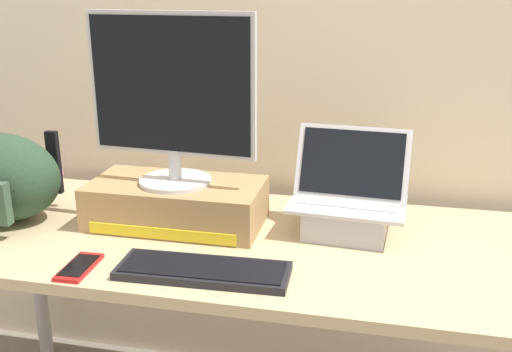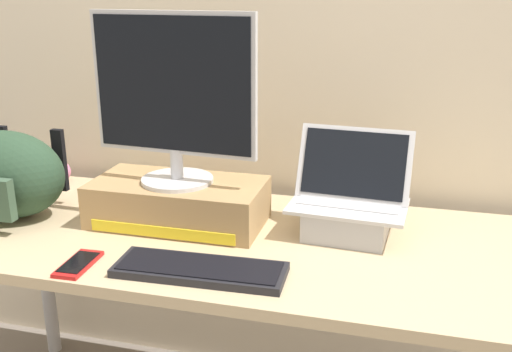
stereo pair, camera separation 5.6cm
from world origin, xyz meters
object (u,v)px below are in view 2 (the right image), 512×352
(desktop_monitor, at_px, (174,97))
(plush_toy, at_px, (59,172))
(cell_phone, at_px, (78,264))
(external_keyboard, at_px, (200,269))
(open_laptop, at_px, (348,212))
(messenger_backpack, at_px, (6,175))
(toner_box_yellow, at_px, (178,202))

(desktop_monitor, distance_m, plush_toy, 0.68)
(cell_phone, height_order, plush_toy, plush_toy)
(external_keyboard, bearing_deg, open_laptop, 44.32)
(messenger_backpack, bearing_deg, plush_toy, 95.19)
(open_laptop, bearing_deg, external_keyboard, -129.70)
(messenger_backpack, bearing_deg, toner_box_yellow, 8.00)
(external_keyboard, height_order, messenger_backpack, messenger_backpack)
(toner_box_yellow, distance_m, open_laptop, 0.49)
(desktop_monitor, relative_size, plush_toy, 5.98)
(external_keyboard, distance_m, messenger_backpack, 0.72)
(external_keyboard, height_order, plush_toy, plush_toy)
(plush_toy, bearing_deg, open_laptop, -10.27)
(messenger_backpack, relative_size, cell_phone, 2.43)
(messenger_backpack, bearing_deg, external_keyboard, -18.18)
(toner_box_yellow, xyz_separation_m, desktop_monitor, (-0.00, -0.00, 0.31))
(toner_box_yellow, relative_size, external_keyboard, 1.18)
(messenger_backpack, height_order, cell_phone, messenger_backpack)
(external_keyboard, bearing_deg, plush_toy, 141.74)
(desktop_monitor, relative_size, messenger_backpack, 1.32)
(open_laptop, distance_m, messenger_backpack, 1.00)
(toner_box_yellow, xyz_separation_m, cell_phone, (-0.14, -0.33, -0.06))
(toner_box_yellow, height_order, open_laptop, open_laptop)
(desktop_monitor, bearing_deg, open_laptop, 9.49)
(toner_box_yellow, height_order, messenger_backpack, messenger_backpack)
(desktop_monitor, height_order, open_laptop, desktop_monitor)
(external_keyboard, bearing_deg, cell_phone, -174.94)
(open_laptop, bearing_deg, toner_box_yellow, -170.86)
(external_keyboard, relative_size, cell_phone, 2.81)
(external_keyboard, height_order, cell_phone, external_keyboard)
(open_laptop, height_order, cell_phone, open_laptop)
(cell_phone, bearing_deg, open_laptop, 28.66)
(messenger_backpack, height_order, plush_toy, messenger_backpack)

